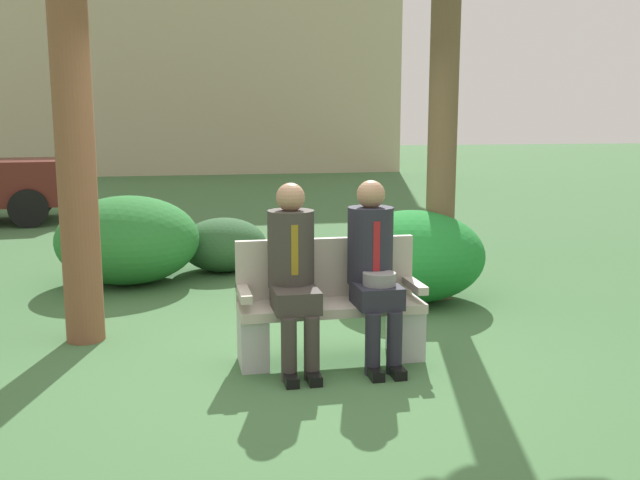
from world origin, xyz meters
name	(u,v)px	position (x,y,z in m)	size (l,w,h in m)	color
ground_plane	(313,365)	(0.00, 0.00, 0.00)	(80.00, 80.00, 0.00)	#3F6A3C
park_bench	(329,307)	(0.15, 0.13, 0.40)	(1.37, 0.44, 0.90)	#B7AD9E
seated_man_left	(293,266)	(-0.14, 0.01, 0.75)	(0.34, 0.72, 1.34)	#38332D
seated_man_right	(373,263)	(0.45, 0.01, 0.75)	(0.34, 0.72, 1.35)	#23232D
shrub_near_bench	(412,256)	(1.32, 1.66, 0.45)	(1.44, 1.32, 0.90)	#1E7E2E
shrub_mid_lawn	(128,240)	(-1.48, 3.00, 0.48)	(1.54, 1.41, 0.96)	#287630
shrub_far_lawn	(224,245)	(-0.41, 3.42, 0.32)	(1.01, 0.93, 0.63)	#2F5B32
building_backdrop	(191,27)	(-0.19, 21.49, 4.94)	(13.94, 7.54, 9.84)	#BEAD8D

